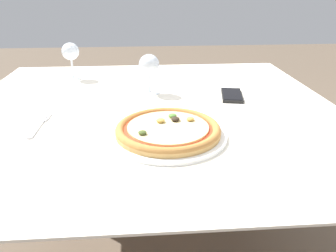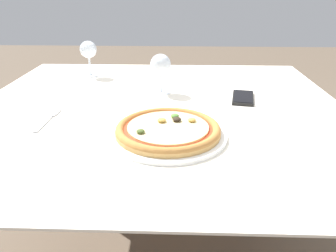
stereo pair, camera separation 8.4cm
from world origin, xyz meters
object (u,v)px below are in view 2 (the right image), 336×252
at_px(fork, 48,119).
at_px(cell_phone, 243,98).
at_px(wine_glass_far_right, 88,51).
at_px(dining_table, 159,129).
at_px(pizza_plate, 168,131).
at_px(wine_glass_far_left, 161,66).

height_order(fork, cell_phone, cell_phone).
bearing_deg(fork, cell_phone, 18.78).
relative_size(fork, wine_glass_far_right, 1.15).
height_order(dining_table, cell_phone, cell_phone).
bearing_deg(cell_phone, pizza_plate, -129.16).
bearing_deg(dining_table, wine_glass_far_left, 89.27).
distance_m(wine_glass_far_left, cell_phone, 0.31).
xyz_separation_m(dining_table, wine_glass_far_right, (-0.31, 0.37, 0.18)).
distance_m(wine_glass_far_left, wine_glass_far_right, 0.38).
xyz_separation_m(fork, cell_phone, (0.60, 0.21, 0.00)).
bearing_deg(dining_table, cell_phone, 16.61).
xyz_separation_m(fork, wine_glass_far_right, (0.01, 0.49, 0.10)).
distance_m(pizza_plate, fork, 0.37).
height_order(dining_table, wine_glass_far_right, wine_glass_far_right).
xyz_separation_m(fork, wine_glass_far_left, (0.32, 0.27, 0.10)).
bearing_deg(fork, pizza_plate, -15.48).
bearing_deg(pizza_plate, wine_glass_far_left, 95.70).
height_order(dining_table, wine_glass_far_left, wine_glass_far_left).
bearing_deg(wine_glass_far_right, pizza_plate, -59.02).
bearing_deg(wine_glass_far_left, fork, -139.93).
distance_m(dining_table, pizza_plate, 0.24).
height_order(wine_glass_far_left, wine_glass_far_right, wine_glass_far_right).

